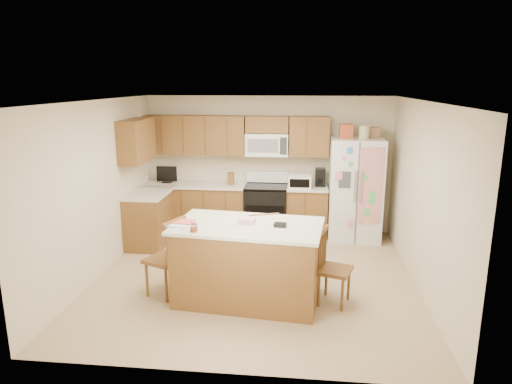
# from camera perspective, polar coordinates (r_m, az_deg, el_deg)

# --- Properties ---
(ground) EXTENTS (4.50, 4.50, 0.00)m
(ground) POSITION_cam_1_polar(r_m,az_deg,el_deg) (6.69, -0.15, -10.59)
(ground) COLOR tan
(ground) RESTS_ON ground
(room_shell) EXTENTS (4.60, 4.60, 2.52)m
(room_shell) POSITION_cam_1_polar(r_m,az_deg,el_deg) (6.24, -0.16, 1.56)
(room_shell) COLOR beige
(room_shell) RESTS_ON ground
(cabinetry) EXTENTS (3.36, 1.56, 2.15)m
(cabinetry) POSITION_cam_1_polar(r_m,az_deg,el_deg) (8.23, -5.61, 0.73)
(cabinetry) COLOR brown
(cabinetry) RESTS_ON ground
(stove) EXTENTS (0.76, 0.65, 1.13)m
(stove) POSITION_cam_1_polar(r_m,az_deg,el_deg) (8.35, 1.28, -2.16)
(stove) COLOR black
(stove) RESTS_ON ground
(refrigerator) EXTENTS (0.90, 0.79, 2.04)m
(refrigerator) POSITION_cam_1_polar(r_m,az_deg,el_deg) (8.20, 12.27, 0.46)
(refrigerator) COLOR white
(refrigerator) RESTS_ON ground
(island) EXTENTS (1.98, 1.26, 1.10)m
(island) POSITION_cam_1_polar(r_m,az_deg,el_deg) (5.88, -1.02, -8.73)
(island) COLOR brown
(island) RESTS_ON ground
(windsor_chair_left) EXTENTS (0.58, 0.59, 1.06)m
(windsor_chair_left) POSITION_cam_1_polar(r_m,az_deg,el_deg) (6.12, -11.12, -8.19)
(windsor_chair_left) COLOR brown
(windsor_chair_left) RESTS_ON ground
(windsor_chair_back) EXTENTS (0.55, 0.54, 1.02)m
(windsor_chair_back) POSITION_cam_1_polar(r_m,az_deg,el_deg) (6.43, 0.66, -7.00)
(windsor_chair_back) COLOR brown
(windsor_chair_back) RESTS_ON ground
(windsor_chair_right) EXTENTS (0.51, 0.52, 0.97)m
(windsor_chair_right) POSITION_cam_1_polar(r_m,az_deg,el_deg) (5.88, 9.57, -9.47)
(windsor_chair_right) COLOR brown
(windsor_chair_right) RESTS_ON ground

